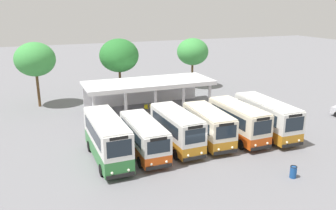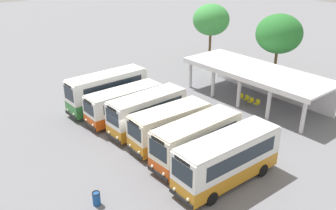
{
  "view_description": "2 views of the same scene",
  "coord_description": "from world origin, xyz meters",
  "px_view_note": "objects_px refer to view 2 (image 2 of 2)",
  "views": [
    {
      "loc": [
        -11.63,
        -23.37,
        12.11
      ],
      "look_at": [
        0.76,
        7.82,
        2.36
      ],
      "focal_mm": 37.2,
      "sensor_mm": 36.0,
      "label": 1
    },
    {
      "loc": [
        21.39,
        -13.19,
        14.35
      ],
      "look_at": [
        -0.09,
        4.41,
        2.04
      ],
      "focal_mm": 37.96,
      "sensor_mm": 36.0,
      "label": 2
    }
  ],
  "objects_px": {
    "city_bus_nearest_orange": "(107,90)",
    "city_bus_fourth_amber": "(170,125)",
    "city_bus_far_end_green": "(228,158)",
    "litter_bin_apron": "(96,198)",
    "city_bus_fifth_blue": "(197,140)",
    "waiting_chair_middle_seat": "(251,101)",
    "city_bus_middle_cream": "(147,111)",
    "waiting_chair_end_by_column": "(241,97)",
    "city_bus_second_in_row": "(125,103)",
    "waiting_chair_fourth_seat": "(257,103)",
    "waiting_chair_second_from_end": "(246,99)"
  },
  "relations": [
    {
      "from": "city_bus_middle_cream",
      "to": "waiting_chair_second_from_end",
      "type": "bearing_deg",
      "value": 82.01
    },
    {
      "from": "city_bus_middle_cream",
      "to": "city_bus_far_end_green",
      "type": "xyz_separation_m",
      "value": [
        9.15,
        -0.25,
        0.04
      ]
    },
    {
      "from": "city_bus_fifth_blue",
      "to": "city_bus_far_end_green",
      "type": "bearing_deg",
      "value": -2.42
    },
    {
      "from": "city_bus_second_in_row",
      "to": "waiting_chair_middle_seat",
      "type": "bearing_deg",
      "value": 64.94
    },
    {
      "from": "waiting_chair_middle_seat",
      "to": "litter_bin_apron",
      "type": "height_order",
      "value": "litter_bin_apron"
    },
    {
      "from": "city_bus_fourth_amber",
      "to": "city_bus_far_end_green",
      "type": "relative_size",
      "value": 0.84
    },
    {
      "from": "city_bus_middle_cream",
      "to": "city_bus_fourth_amber",
      "type": "distance_m",
      "value": 3.05
    },
    {
      "from": "city_bus_far_end_green",
      "to": "litter_bin_apron",
      "type": "relative_size",
      "value": 8.88
    },
    {
      "from": "city_bus_fifth_blue",
      "to": "city_bus_second_in_row",
      "type": "bearing_deg",
      "value": -178.87
    },
    {
      "from": "city_bus_nearest_orange",
      "to": "waiting_chair_end_by_column",
      "type": "xyz_separation_m",
      "value": [
        6.98,
        11.35,
        -1.44
      ]
    },
    {
      "from": "city_bus_second_in_row",
      "to": "city_bus_far_end_green",
      "type": "relative_size",
      "value": 0.91
    },
    {
      "from": "litter_bin_apron",
      "to": "city_bus_fifth_blue",
      "type": "bearing_deg",
      "value": 87.48
    },
    {
      "from": "city_bus_nearest_orange",
      "to": "waiting_chair_fourth_seat",
      "type": "xyz_separation_m",
      "value": [
        9.02,
        11.35,
        -1.44
      ]
    },
    {
      "from": "waiting_chair_fourth_seat",
      "to": "waiting_chair_middle_seat",
      "type": "bearing_deg",
      "value": -173.1
    },
    {
      "from": "waiting_chair_fourth_seat",
      "to": "litter_bin_apron",
      "type": "relative_size",
      "value": 0.96
    },
    {
      "from": "waiting_chair_second_from_end",
      "to": "waiting_chair_fourth_seat",
      "type": "relative_size",
      "value": 1.0
    },
    {
      "from": "waiting_chair_end_by_column",
      "to": "waiting_chair_second_from_end",
      "type": "height_order",
      "value": "same"
    },
    {
      "from": "waiting_chair_second_from_end",
      "to": "city_bus_fifth_blue",
      "type": "bearing_deg",
      "value": -68.05
    },
    {
      "from": "city_bus_far_end_green",
      "to": "city_bus_middle_cream",
      "type": "bearing_deg",
      "value": 178.43
    },
    {
      "from": "city_bus_fourth_amber",
      "to": "city_bus_far_end_green",
      "type": "bearing_deg",
      "value": -1.72
    },
    {
      "from": "waiting_chair_end_by_column",
      "to": "waiting_chair_middle_seat",
      "type": "distance_m",
      "value": 1.36
    },
    {
      "from": "waiting_chair_end_by_column",
      "to": "waiting_chair_fourth_seat",
      "type": "bearing_deg",
      "value": 0.06
    },
    {
      "from": "city_bus_far_end_green",
      "to": "waiting_chair_middle_seat",
      "type": "distance_m",
      "value": 13.28
    },
    {
      "from": "city_bus_fifth_blue",
      "to": "litter_bin_apron",
      "type": "xyz_separation_m",
      "value": [
        -0.35,
        -7.97,
        -1.36
      ]
    },
    {
      "from": "city_bus_fourth_amber",
      "to": "city_bus_fifth_blue",
      "type": "relative_size",
      "value": 0.92
    },
    {
      "from": "city_bus_fourth_amber",
      "to": "waiting_chair_middle_seat",
      "type": "relative_size",
      "value": 7.84
    },
    {
      "from": "city_bus_middle_cream",
      "to": "waiting_chair_end_by_column",
      "type": "height_order",
      "value": "city_bus_middle_cream"
    },
    {
      "from": "city_bus_fourth_amber",
      "to": "waiting_chair_middle_seat",
      "type": "height_order",
      "value": "city_bus_fourth_amber"
    },
    {
      "from": "city_bus_middle_cream",
      "to": "waiting_chair_fourth_seat",
      "type": "height_order",
      "value": "city_bus_middle_cream"
    },
    {
      "from": "city_bus_second_in_row",
      "to": "city_bus_fifth_blue",
      "type": "bearing_deg",
      "value": 1.13
    },
    {
      "from": "city_bus_fourth_amber",
      "to": "city_bus_far_end_green",
      "type": "height_order",
      "value": "city_bus_far_end_green"
    },
    {
      "from": "city_bus_nearest_orange",
      "to": "city_bus_fifth_blue",
      "type": "relative_size",
      "value": 1.09
    },
    {
      "from": "waiting_chair_end_by_column",
      "to": "waiting_chair_fourth_seat",
      "type": "height_order",
      "value": "same"
    },
    {
      "from": "city_bus_fifth_blue",
      "to": "waiting_chair_end_by_column",
      "type": "relative_size",
      "value": 8.48
    },
    {
      "from": "waiting_chair_end_by_column",
      "to": "city_bus_second_in_row",
      "type": "bearing_deg",
      "value": -109.06
    },
    {
      "from": "city_bus_fourth_amber",
      "to": "waiting_chair_fourth_seat",
      "type": "distance_m",
      "value": 11.22
    },
    {
      "from": "city_bus_nearest_orange",
      "to": "city_bus_fourth_amber",
      "type": "bearing_deg",
      "value": 1.22
    },
    {
      "from": "city_bus_second_in_row",
      "to": "waiting_chair_fourth_seat",
      "type": "bearing_deg",
      "value": 62.36
    },
    {
      "from": "city_bus_middle_cream",
      "to": "waiting_chair_end_by_column",
      "type": "xyz_separation_m",
      "value": [
        0.89,
        11.09,
        -1.3
      ]
    },
    {
      "from": "city_bus_fifth_blue",
      "to": "waiting_chair_middle_seat",
      "type": "distance_m",
      "value": 11.85
    },
    {
      "from": "city_bus_far_end_green",
      "to": "litter_bin_apron",
      "type": "height_order",
      "value": "city_bus_far_end_green"
    },
    {
      "from": "city_bus_second_in_row",
      "to": "litter_bin_apron",
      "type": "distance_m",
      "value": 11.81
    },
    {
      "from": "waiting_chair_second_from_end",
      "to": "waiting_chair_end_by_column",
      "type": "bearing_deg",
      "value": -176.18
    },
    {
      "from": "city_bus_second_in_row",
      "to": "waiting_chair_middle_seat",
      "type": "height_order",
      "value": "city_bus_second_in_row"
    },
    {
      "from": "litter_bin_apron",
      "to": "city_bus_nearest_orange",
      "type": "bearing_deg",
      "value": 146.53
    },
    {
      "from": "waiting_chair_second_from_end",
      "to": "waiting_chair_fourth_seat",
      "type": "bearing_deg",
      "value": -1.81
    },
    {
      "from": "city_bus_nearest_orange",
      "to": "waiting_chair_middle_seat",
      "type": "distance_m",
      "value": 14.09
    },
    {
      "from": "city_bus_middle_cream",
      "to": "city_bus_fourth_amber",
      "type": "bearing_deg",
      "value": -1.25
    },
    {
      "from": "city_bus_middle_cream",
      "to": "waiting_chair_end_by_column",
      "type": "distance_m",
      "value": 11.2
    },
    {
      "from": "city_bus_fifth_blue",
      "to": "waiting_chair_fourth_seat",
      "type": "relative_size",
      "value": 8.48
    }
  ]
}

